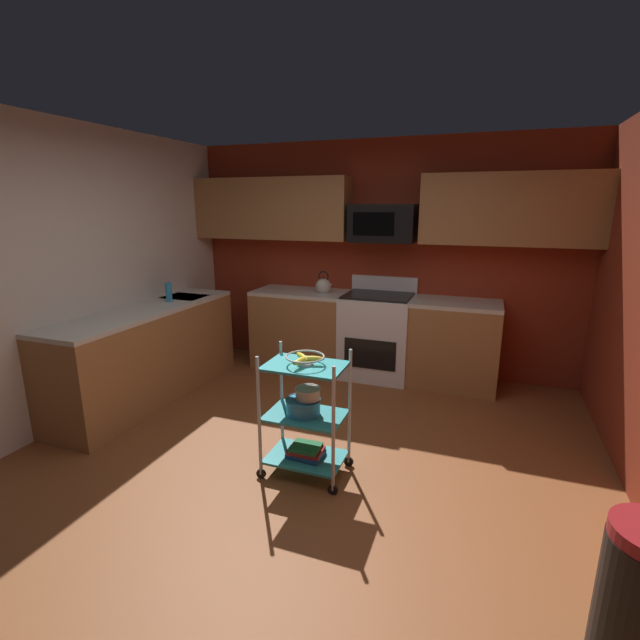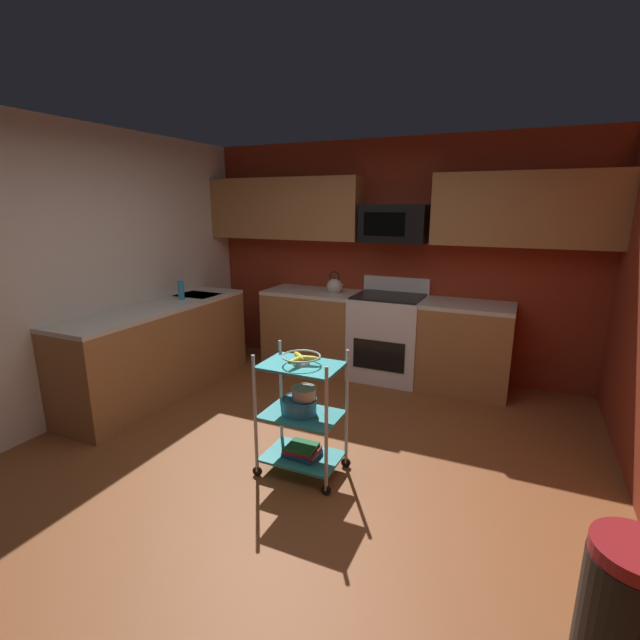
% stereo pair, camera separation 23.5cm
% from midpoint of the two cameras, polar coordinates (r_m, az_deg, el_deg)
% --- Properties ---
extents(floor, '(4.40, 4.80, 0.04)m').
position_cam_midpoint_polar(floor, '(3.52, -5.01, -18.71)').
color(floor, brown).
rests_on(floor, ground).
extents(wall_back, '(4.52, 0.06, 2.60)m').
position_cam_midpoint_polar(wall_back, '(5.28, 6.07, 7.76)').
color(wall_back, maroon).
rests_on(wall_back, ground).
extents(wall_left, '(0.06, 4.80, 2.60)m').
position_cam_midpoint_polar(wall_left, '(4.45, -32.47, 4.41)').
color(wall_left, silver).
rests_on(wall_left, ground).
extents(counter_run, '(3.58, 2.76, 0.92)m').
position_cam_midpoint_polar(counter_run, '(4.88, -6.68, -2.85)').
color(counter_run, '#9E6B3D').
rests_on(counter_run, ground).
extents(oven_range, '(0.76, 0.65, 1.10)m').
position_cam_midpoint_polar(oven_range, '(5.11, 5.91, -1.87)').
color(oven_range, white).
rests_on(oven_range, ground).
extents(upper_cabinets, '(4.40, 0.33, 0.70)m').
position_cam_midpoint_polar(upper_cabinets, '(5.06, 5.45, 13.75)').
color(upper_cabinets, '#9E6B3D').
extents(microwave, '(0.70, 0.39, 0.40)m').
position_cam_midpoint_polar(microwave, '(5.01, 6.58, 12.00)').
color(microwave, black).
extents(rolling_cart, '(0.61, 0.39, 0.91)m').
position_cam_midpoint_polar(rolling_cart, '(3.27, -3.95, -11.89)').
color(rolling_cart, silver).
rests_on(rolling_cart, ground).
extents(fruit_bowl, '(0.27, 0.27, 0.07)m').
position_cam_midpoint_polar(fruit_bowl, '(3.11, -4.08, -4.86)').
color(fruit_bowl, silver).
rests_on(fruit_bowl, rolling_cart).
extents(mixing_bowl_large, '(0.25, 0.25, 0.11)m').
position_cam_midpoint_polar(mixing_bowl_large, '(3.25, -4.25, -10.79)').
color(mixing_bowl_large, '#338CBF').
rests_on(mixing_bowl_large, rolling_cart).
extents(mixing_bowl_small, '(0.18, 0.18, 0.08)m').
position_cam_midpoint_polar(mixing_bowl_small, '(3.20, -3.69, -9.19)').
color(mixing_bowl_small, silver).
rests_on(mixing_bowl_small, rolling_cart).
extents(book_stack, '(0.26, 0.20, 0.08)m').
position_cam_midpoint_polar(book_stack, '(3.40, -3.86, -16.19)').
color(book_stack, '#1E4C8C').
rests_on(book_stack, rolling_cart).
extents(kettle, '(0.21, 0.18, 0.26)m').
position_cam_midpoint_polar(kettle, '(5.18, -0.86, 4.32)').
color(kettle, beige).
rests_on(kettle, counter_run).
extents(dish_soap_bottle, '(0.06, 0.06, 0.20)m').
position_cam_midpoint_polar(dish_soap_bottle, '(4.97, -19.83, 3.32)').
color(dish_soap_bottle, '#2D8CBF').
rests_on(dish_soap_bottle, counter_run).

